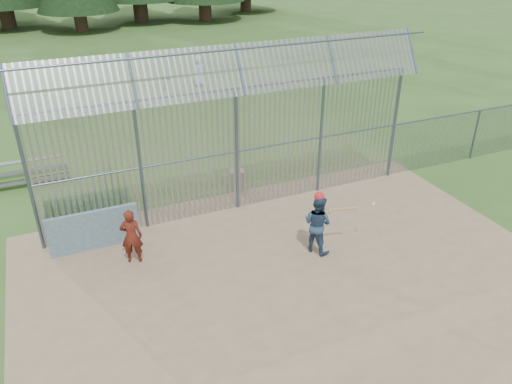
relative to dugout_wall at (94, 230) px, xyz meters
name	(u,v)px	position (x,y,z in m)	size (l,w,h in m)	color
ground	(285,265)	(4.60, -2.90, -0.62)	(120.00, 120.00, 0.00)	#2D511E
dirt_infield	(294,275)	(4.60, -3.40, -0.61)	(14.00, 10.00, 0.02)	#756047
dugout_wall	(94,230)	(0.00, 0.00, 0.00)	(2.50, 0.12, 1.20)	#38566B
batter	(317,224)	(5.73, -2.60, 0.27)	(0.84, 0.66, 1.74)	navy
onlooker	(131,236)	(0.87, -1.07, 0.20)	(0.58, 0.38, 1.60)	maroon
bg_kid_standing	(199,71)	(7.83, 14.81, 0.25)	(0.85, 0.55, 1.75)	gray
bg_kid_seated	(166,82)	(5.86, 14.82, -0.15)	(0.55, 0.23, 0.93)	slate
batting_gear	(324,199)	(5.87, -2.63, 1.03)	(1.74, 0.54, 0.64)	red
trash_can	(237,180)	(5.03, 1.79, -0.24)	(0.56, 0.56, 0.82)	gray
bleacher	(24,173)	(-1.78, 5.32, -0.21)	(3.00, 0.95, 0.72)	slate
backstop_fence	(290,133)	(6.41, 0.53, 1.74)	(20.09, 0.81, 5.30)	#47566B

